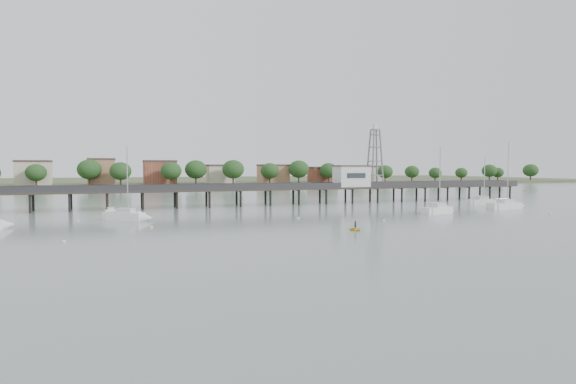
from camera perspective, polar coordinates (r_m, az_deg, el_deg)
name	(u,v)px	position (r m, az deg, el deg)	size (l,w,h in m)	color
ground_plane	(400,247)	(55.26, 13.17, -6.33)	(500.00, 500.00, 0.00)	gray
pier	(253,189)	(109.90, -4.13, 0.34)	(150.00, 5.00, 5.50)	#2D2823
pier_building	(351,176)	(119.06, 7.53, 1.91)	(8.40, 5.40, 5.30)	silver
lattice_tower	(375,158)	(122.19, 10.26, 3.99)	(3.20, 3.20, 15.50)	slate
sailboat_d	(511,206)	(112.76, 24.90, -1.48)	(9.29, 3.32, 14.98)	white
sailboat_e	(486,202)	(121.15, 22.46, -1.13)	(7.24, 3.52, 11.63)	white
sailboat_c	(442,210)	(96.45, 17.80, -2.05)	(8.38, 4.42, 13.31)	white
sailboat_b	(132,217)	(83.66, -17.95, -2.80)	(7.90, 5.96, 12.98)	white
white_tender	(114,211)	(97.29, -19.88, -2.17)	(3.74, 2.12, 1.37)	white
yellow_dinghy	(355,230)	(68.01, 7.97, -4.54)	(1.67, 0.48, 2.34)	yellow
dinghy_occupant	(355,230)	(68.01, 7.97, -4.54)	(0.41, 1.14, 0.27)	black
mooring_buoys	(300,220)	(79.34, 1.38, -3.37)	(83.69, 23.57, 0.39)	beige
far_shore	(170,181)	(286.93, -13.86, 1.33)	(500.00, 170.00, 10.40)	#475133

